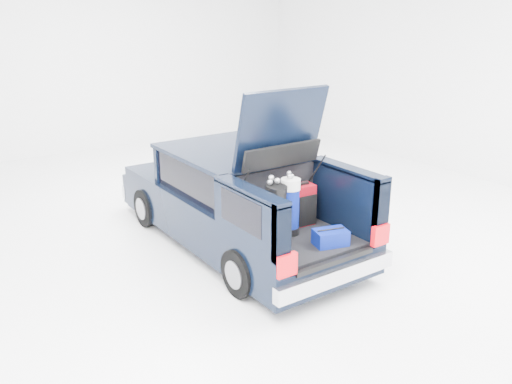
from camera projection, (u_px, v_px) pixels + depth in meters
ground at (237, 243)px, 8.24m from camera, size 14.00×14.00×0.00m
car at (233, 200)px, 8.11m from camera, size 1.87×4.65×2.47m
red_suitcase at (301, 205)px, 7.30m from camera, size 0.37×0.25×0.59m
black_golf_bag at (273, 218)px, 6.46m from camera, size 0.37×0.41×0.93m
blue_golf_bag at (290, 206)px, 6.96m from camera, size 0.32×0.32×0.85m
blue_duffel at (331, 237)px, 6.72m from camera, size 0.47×0.37×0.22m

